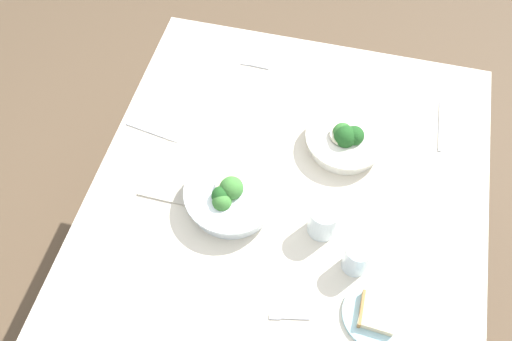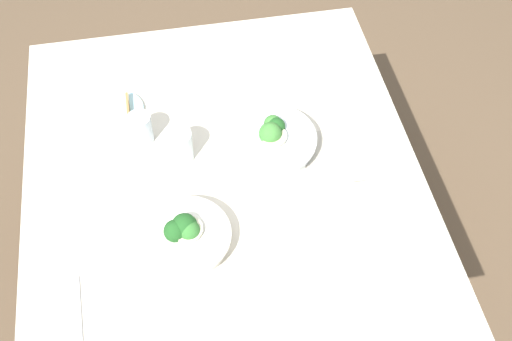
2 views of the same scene
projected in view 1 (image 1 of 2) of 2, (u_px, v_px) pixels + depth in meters
The scene contains 13 objects.
ground_plane at pixel (278, 296), 2.19m from camera, with size 6.00×6.00×0.00m, color brown.
dining_table at pixel (285, 218), 1.66m from camera, with size 1.26×1.10×0.75m.
broccoli_bowl_far at pixel (346, 139), 1.63m from camera, with size 0.24×0.24×0.10m.
broccoli_bowl_near at pixel (231, 196), 1.53m from camera, with size 0.26×0.26×0.11m.
bread_side_plate at pixel (377, 314), 1.37m from camera, with size 0.17×0.17×0.04m.
water_glass_center at pixel (324, 220), 1.47m from camera, with size 0.08×0.08×0.10m, color silver.
water_glass_side at pixel (357, 258), 1.41m from camera, with size 0.07×0.07×0.09m, color silver.
fork_by_far_bowl at pixel (287, 317), 1.37m from camera, with size 0.03×0.10×0.00m.
fork_by_near_bowl at pixel (254, 65), 1.84m from camera, with size 0.01×0.10×0.00m.
table_knife_left at pixel (440, 126), 1.70m from camera, with size 0.19×0.01×0.00m, color #B7B7BC.
table_knife_right at pixel (157, 134), 1.69m from camera, with size 0.21×0.01×0.00m, color #B7B7BC.
napkin_folded_upper at pixel (115, 325), 1.36m from camera, with size 0.21×0.17×0.01m, color #B1A997.
napkin_folded_lower at pixel (178, 173), 1.61m from camera, with size 0.20×0.17×0.01m, color #B1A997.
Camera 1 is at (0.79, 0.11, 2.10)m, focal length 39.37 mm.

